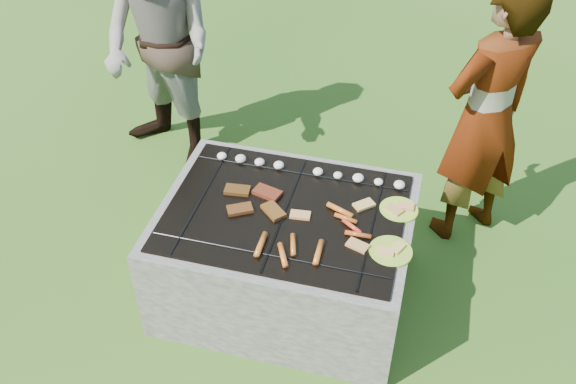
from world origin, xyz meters
name	(u,v)px	position (x,y,z in m)	size (l,w,h in m)	color
lawn	(286,290)	(0.00, 0.00, 0.00)	(60.00, 60.00, 0.00)	#214D13
fire_pit	(286,256)	(0.00, 0.00, 0.28)	(1.30, 1.00, 0.62)	gray
mushrooms	(308,170)	(0.04, 0.34, 0.63)	(1.06, 0.06, 0.04)	white
pork_slabs	(256,200)	(-0.17, 0.04, 0.62)	(0.38, 0.28, 0.02)	brown
sausages	(313,237)	(0.18, -0.16, 0.63)	(0.52, 0.50, 0.03)	orange
bread_on_grate	(342,221)	(0.29, -0.01, 0.62)	(0.43, 0.41, 0.01)	tan
plate_far	(399,209)	(0.56, 0.17, 0.61)	(0.22, 0.22, 0.03)	yellow
plate_near	(391,251)	(0.56, -0.14, 0.61)	(0.22, 0.22, 0.03)	yellow
cook	(486,117)	(0.94, 0.81, 0.83)	(0.60, 0.40, 1.65)	gray
bystander	(159,47)	(-1.12, 1.04, 0.86)	(0.83, 0.65, 1.72)	gray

